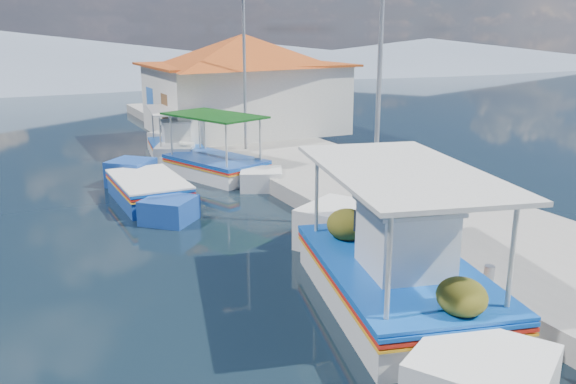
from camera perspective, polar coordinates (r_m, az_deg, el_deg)
name	(u,v)px	position (r m, az deg, el deg)	size (l,w,h in m)	color
ground	(243,283)	(12.63, -4.32, -8.63)	(160.00, 160.00, 0.00)	black
quay	(339,179)	(20.17, 4.85, 1.26)	(5.00, 44.00, 0.50)	#9B9791
bollards	(293,179)	(18.45, 0.47, 1.27)	(0.20, 17.20, 0.30)	#A5A8AD
main_caique	(392,276)	(11.67, 9.86, -7.84)	(4.04, 8.75, 2.97)	white
caique_green_canopy	(216,167)	(21.52, -6.88, 2.42)	(3.45, 6.22, 2.48)	white
caique_blue_hull	(148,192)	(18.80, -13.14, 0.04)	(1.92, 6.30, 1.12)	#1A449C
caique_far	(176,149)	(24.70, -10.63, 4.04)	(2.51, 6.40, 2.27)	white
harbor_building	(244,82)	(27.88, -4.19, 10.40)	(10.49, 10.49, 4.40)	white
lamp_post_near	(376,80)	(15.51, 8.37, 10.46)	(1.21, 0.14, 6.00)	#A5A8AD
lamp_post_far	(242,63)	(23.47, -4.38, 12.13)	(1.21, 0.14, 6.00)	#A5A8AD
mountain_ridge	(100,59)	(67.68, -17.40, 11.95)	(171.40, 96.00, 5.50)	slate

